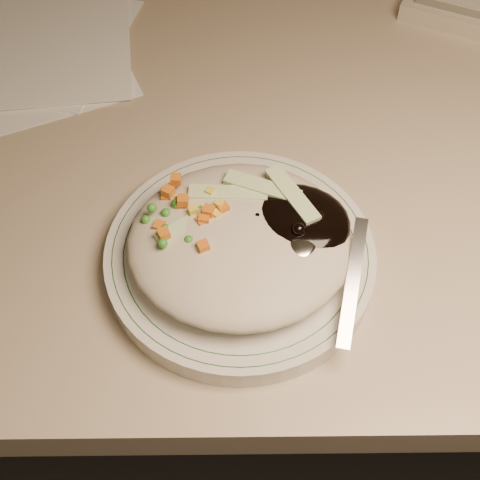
{
  "coord_description": "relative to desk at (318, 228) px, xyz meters",
  "views": [
    {
      "loc": [
        -0.11,
        0.85,
        1.24
      ],
      "look_at": [
        -0.1,
        1.19,
        0.78
      ],
      "focal_mm": 50.0,
      "sensor_mm": 36.0,
      "label": 1
    }
  ],
  "objects": [
    {
      "name": "desk",
      "position": [
        0.0,
        0.0,
        0.0
      ],
      "size": [
        1.4,
        0.7,
        0.74
      ],
      "color": "tan",
      "rests_on": "ground"
    },
    {
      "name": "plate",
      "position": [
        -0.1,
        -0.19,
        0.21
      ],
      "size": [
        0.24,
        0.24,
        0.02
      ],
      "primitive_type": "cylinder",
      "color": "silver",
      "rests_on": "desk"
    },
    {
      "name": "plate_rim",
      "position": [
        -0.1,
        -0.19,
        0.22
      ],
      "size": [
        0.23,
        0.23,
        0.0
      ],
      "color": "#144723",
      "rests_on": "plate"
    },
    {
      "name": "meal",
      "position": [
        -0.1,
        -0.19,
        0.24
      ],
      "size": [
        0.2,
        0.19,
        0.05
      ],
      "color": "#BBB198",
      "rests_on": "plate"
    }
  ]
}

